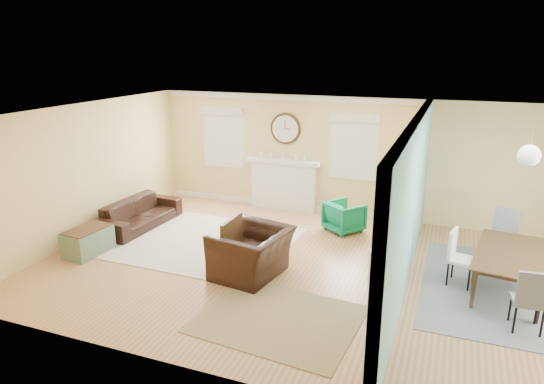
# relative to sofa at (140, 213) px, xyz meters

# --- Properties ---
(floor) EXTENTS (9.00, 9.00, 0.00)m
(floor) POSITION_rel_sofa_xyz_m (3.89, -0.70, -0.29)
(floor) COLOR #AB7348
(floor) RESTS_ON ground
(wall_back) EXTENTS (9.00, 0.02, 2.60)m
(wall_back) POSITION_rel_sofa_xyz_m (3.89, 2.30, 1.01)
(wall_back) COLOR #E1C179
(wall_back) RESTS_ON ground
(wall_front) EXTENTS (9.00, 0.02, 2.60)m
(wall_front) POSITION_rel_sofa_xyz_m (3.89, -3.70, 1.01)
(wall_front) COLOR #E1C179
(wall_front) RESTS_ON ground
(wall_left) EXTENTS (0.02, 6.00, 2.60)m
(wall_left) POSITION_rel_sofa_xyz_m (-0.61, -0.70, 1.01)
(wall_left) COLOR #E1C179
(wall_left) RESTS_ON ground
(ceiling) EXTENTS (9.00, 6.00, 0.02)m
(ceiling) POSITION_rel_sofa_xyz_m (3.89, -0.70, 2.31)
(ceiling) COLOR white
(ceiling) RESTS_ON wall_back
(partition) EXTENTS (0.17, 6.00, 2.60)m
(partition) POSITION_rel_sofa_xyz_m (5.40, -0.42, 1.07)
(partition) COLOR #E1C179
(partition) RESTS_ON ground
(fireplace) EXTENTS (1.70, 0.30, 1.17)m
(fireplace) POSITION_rel_sofa_xyz_m (2.39, 2.18, 0.31)
(fireplace) COLOR white
(fireplace) RESTS_ON ground
(wall_clock) EXTENTS (0.70, 0.07, 0.70)m
(wall_clock) POSITION_rel_sofa_xyz_m (2.39, 2.26, 1.56)
(wall_clock) COLOR #49301E
(wall_clock) RESTS_ON wall_back
(window_left) EXTENTS (1.05, 0.13, 1.42)m
(window_left) POSITION_rel_sofa_xyz_m (0.84, 2.25, 1.37)
(window_left) COLOR white
(window_left) RESTS_ON wall_back
(window_right) EXTENTS (1.05, 0.13, 1.42)m
(window_right) POSITION_rel_sofa_xyz_m (3.94, 2.25, 1.37)
(window_right) COLOR white
(window_right) RESTS_ON wall_back
(pendant) EXTENTS (0.30, 0.30, 0.55)m
(pendant) POSITION_rel_sofa_xyz_m (6.89, -0.70, 1.91)
(pendant) COLOR gold
(pendant) RESTS_ON ceiling
(rug_cream) EXTENTS (3.23, 2.81, 0.02)m
(rug_cream) POSITION_rel_sofa_xyz_m (1.68, -0.28, -0.28)
(rug_cream) COLOR white
(rug_cream) RESTS_ON floor
(rug_jute) EXTENTS (2.27, 1.92, 0.01)m
(rug_jute) POSITION_rel_sofa_xyz_m (3.93, -2.33, -0.28)
(rug_jute) COLOR #95825B
(rug_jute) RESTS_ON floor
(rug_grey) EXTENTS (2.56, 3.20, 0.01)m
(rug_grey) POSITION_rel_sofa_xyz_m (6.96, -0.33, -0.28)
(rug_grey) COLOR slate
(rug_grey) RESTS_ON floor
(sofa) EXTENTS (0.87, 2.01, 0.58)m
(sofa) POSITION_rel_sofa_xyz_m (0.00, 0.00, 0.00)
(sofa) COLOR black
(sofa) RESTS_ON floor
(eames_chair) EXTENTS (1.22, 1.35, 0.78)m
(eames_chair) POSITION_rel_sofa_xyz_m (3.06, -1.22, 0.10)
(eames_chair) COLOR black
(eames_chair) RESTS_ON floor
(green_chair) EXTENTS (0.93, 0.93, 0.61)m
(green_chair) POSITION_rel_sofa_xyz_m (4.01, 1.27, 0.02)
(green_chair) COLOR #0A7E5F
(green_chair) RESTS_ON floor
(trunk) EXTENTS (0.58, 0.87, 0.48)m
(trunk) POSITION_rel_sofa_xyz_m (-0.04, -1.49, -0.05)
(trunk) COLOR gray
(trunk) RESTS_ON floor
(credenza) EXTENTS (0.46, 1.36, 0.80)m
(credenza) POSITION_rel_sofa_xyz_m (5.05, 0.49, 0.11)
(credenza) COLOR olive
(credenza) RESTS_ON floor
(tv) EXTENTS (0.29, 1.13, 0.65)m
(tv) POSITION_rel_sofa_xyz_m (5.04, 0.49, 0.83)
(tv) COLOR black
(tv) RESTS_ON credenza
(garden_stool) EXTENTS (0.37, 0.37, 0.54)m
(garden_stool) POSITION_rel_sofa_xyz_m (5.04, -0.72, -0.02)
(garden_stool) COLOR white
(garden_stool) RESTS_ON floor
(potted_plant) EXTENTS (0.35, 0.39, 0.38)m
(potted_plant) POSITION_rel_sofa_xyz_m (5.04, -0.72, 0.44)
(potted_plant) COLOR #337F33
(potted_plant) RESTS_ON garden_stool
(dining_table) EXTENTS (1.25, 1.92, 0.63)m
(dining_table) POSITION_rel_sofa_xyz_m (6.96, -0.33, 0.03)
(dining_table) COLOR #49301E
(dining_table) RESTS_ON floor
(dining_chair_n) EXTENTS (0.50, 0.50, 0.93)m
(dining_chair_n) POSITION_rel_sofa_xyz_m (6.88, 0.81, 0.25)
(dining_chair_n) COLOR slate
(dining_chair_n) RESTS_ON floor
(dining_chair_s) EXTENTS (0.43, 0.43, 0.90)m
(dining_chair_s) POSITION_rel_sofa_xyz_m (7.05, -1.40, 0.24)
(dining_chair_s) COLOR slate
(dining_chair_s) RESTS_ON floor
(dining_chair_w) EXTENTS (0.47, 0.47, 0.89)m
(dining_chair_w) POSITION_rel_sofa_xyz_m (6.24, -0.36, 0.23)
(dining_chair_w) COLOR white
(dining_chair_w) RESTS_ON floor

